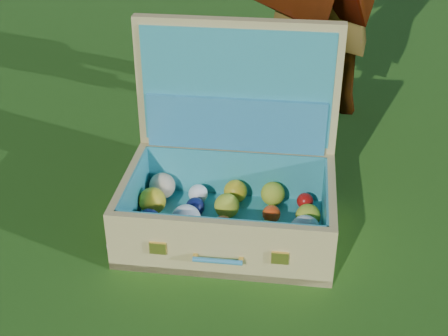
# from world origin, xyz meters

# --- Properties ---
(ground) EXTENTS (60.00, 60.00, 0.00)m
(ground) POSITION_xyz_m (0.00, 0.00, 0.00)
(ground) COLOR #215114
(ground) RESTS_ON ground
(stray_ball) EXTENTS (0.06, 0.06, 0.06)m
(stray_ball) POSITION_xyz_m (-0.36, 0.05, 0.03)
(stray_ball) COLOR teal
(stray_ball) RESTS_ON ground
(suitcase) EXTENTS (0.67, 0.56, 0.56)m
(suitcase) POSITION_xyz_m (-0.03, 0.16, 0.16)
(suitcase) COLOR #D3BD72
(suitcase) RESTS_ON ground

